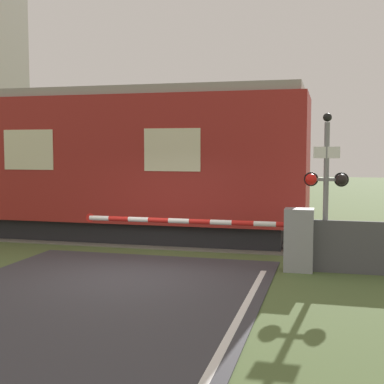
% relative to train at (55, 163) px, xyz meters
% --- Properties ---
extents(ground_plane, '(80.00, 80.00, 0.00)m').
position_rel_train_xyz_m(ground_plane, '(4.01, -4.39, -2.16)').
color(ground_plane, '#4C6033').
extents(track_bed, '(36.00, 3.20, 0.13)m').
position_rel_train_xyz_m(track_bed, '(4.01, 0.00, -2.14)').
color(track_bed, '#666056').
rests_on(track_bed, ground_plane).
extents(train, '(14.82, 2.91, 4.23)m').
position_rel_train_xyz_m(train, '(0.00, 0.00, 0.00)').
color(train, black).
rests_on(train, ground_plane).
extents(crossing_barrier, '(5.17, 0.44, 1.33)m').
position_rel_train_xyz_m(crossing_barrier, '(7.01, -3.13, -1.45)').
color(crossing_barrier, gray).
rests_on(crossing_barrier, ground_plane).
extents(signal_post, '(0.92, 0.26, 3.32)m').
position_rel_train_xyz_m(signal_post, '(7.88, -2.98, -0.28)').
color(signal_post, gray).
rests_on(signal_post, ground_plane).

